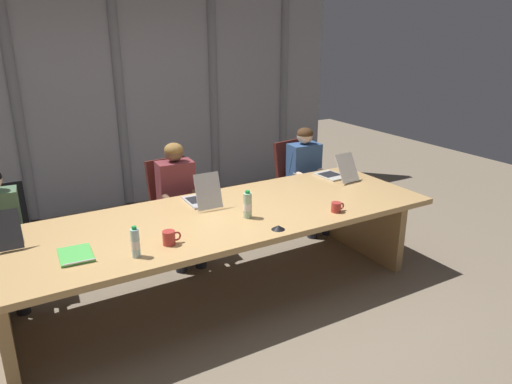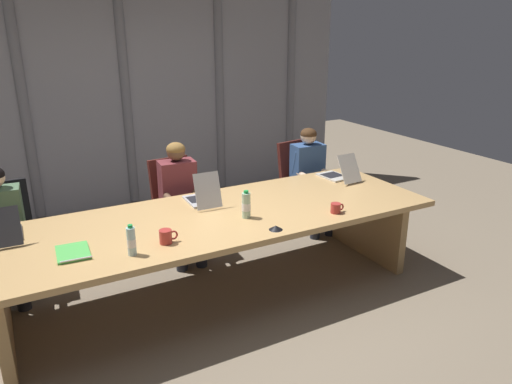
% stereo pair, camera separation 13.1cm
% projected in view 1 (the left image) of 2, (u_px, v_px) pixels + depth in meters
% --- Properties ---
extents(ground_plane, '(12.42, 12.42, 0.00)m').
position_uv_depth(ground_plane, '(218.00, 293.00, 4.30)').
color(ground_plane, '#7F705B').
extents(conference_table, '(3.86, 1.27, 0.74)m').
position_uv_depth(conference_table, '(216.00, 231.00, 4.11)').
color(conference_table, tan).
rests_on(conference_table, ground_plane).
extents(curtain_backdrop, '(6.21, 0.17, 3.15)m').
position_uv_depth(curtain_backdrop, '(119.00, 84.00, 6.00)').
color(curtain_backdrop, '#9999A0').
rests_on(curtain_backdrop, ground_plane).
extents(laptop_left_end, '(0.25, 0.44, 0.28)m').
position_uv_depth(laptop_left_end, '(4.00, 236.00, 3.55)').
color(laptop_left_end, '#2D2D33').
rests_on(laptop_left_end, conference_table).
extents(laptop_left_mid, '(0.24, 0.44, 0.32)m').
position_uv_depth(laptop_left_mid, '(202.00, 198.00, 4.31)').
color(laptop_left_mid, '#BCBCC1').
rests_on(laptop_left_mid, conference_table).
extents(laptop_center, '(0.27, 0.48, 0.29)m').
position_uv_depth(laptop_center, '(336.00, 173.00, 5.05)').
color(laptop_center, beige).
rests_on(laptop_center, conference_table).
extents(office_chair_left_end, '(0.60, 0.60, 0.95)m').
position_uv_depth(office_chair_left_end, '(8.00, 254.00, 4.25)').
color(office_chair_left_end, black).
rests_on(office_chair_left_end, ground_plane).
extents(office_chair_left_mid, '(0.60, 0.60, 0.97)m').
position_uv_depth(office_chair_left_mid, '(176.00, 219.00, 5.00)').
color(office_chair_left_mid, '#511E19').
rests_on(office_chair_left_mid, ground_plane).
extents(office_chair_center, '(0.60, 0.61, 0.98)m').
position_uv_depth(office_chair_center, '(298.00, 194.00, 5.74)').
color(office_chair_center, '#511E19').
rests_on(office_chair_center, ground_plane).
extents(person_left_mid, '(0.39, 0.56, 1.18)m').
position_uv_depth(person_left_mid, '(179.00, 196.00, 4.76)').
color(person_left_mid, brown).
rests_on(person_left_mid, ground_plane).
extents(person_center, '(0.39, 0.56, 1.17)m').
position_uv_depth(person_center, '(308.00, 173.00, 5.51)').
color(person_center, '#335184').
rests_on(person_center, ground_plane).
extents(water_bottle_primary, '(0.06, 0.06, 0.23)m').
position_uv_depth(water_bottle_primary, '(135.00, 243.00, 3.31)').
color(water_bottle_primary, silver).
rests_on(water_bottle_primary, conference_table).
extents(water_bottle_secondary, '(0.07, 0.07, 0.24)m').
position_uv_depth(water_bottle_secondary, '(248.00, 205.00, 3.99)').
color(water_bottle_secondary, '#ADD1B2').
rests_on(water_bottle_secondary, conference_table).
extents(coffee_mug_near, '(0.13, 0.09, 0.09)m').
position_uv_depth(coffee_mug_near, '(337.00, 207.00, 4.14)').
color(coffee_mug_near, '#B2332D').
rests_on(coffee_mug_near, conference_table).
extents(coffee_mug_far, '(0.14, 0.09, 0.11)m').
position_uv_depth(coffee_mug_far, '(169.00, 238.00, 3.52)').
color(coffee_mug_far, '#B2332D').
rests_on(coffee_mug_far, conference_table).
extents(conference_mic_left_side, '(0.11, 0.11, 0.03)m').
position_uv_depth(conference_mic_left_side, '(278.00, 227.00, 3.79)').
color(conference_mic_left_side, black).
rests_on(conference_mic_left_side, conference_table).
extents(spiral_notepad, '(0.24, 0.32, 0.03)m').
position_uv_depth(spiral_notepad, '(76.00, 255.00, 3.35)').
color(spiral_notepad, '#4CB74C').
rests_on(spiral_notepad, conference_table).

